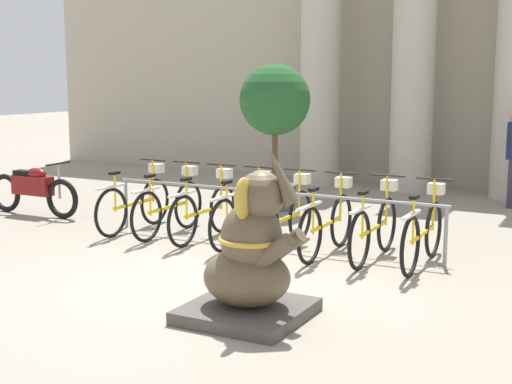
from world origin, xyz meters
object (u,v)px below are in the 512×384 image
at_px(bicycle_4, 285,218).
at_px(bicycle_5, 327,223).
at_px(bicycle_7, 423,232).
at_px(bicycle_2, 205,210).
at_px(potted_tree, 275,111).
at_px(bicycle_1, 169,206).
at_px(motorcycle, 33,189).
at_px(bicycle_6, 375,227).
at_px(bicycle_0, 135,203).
at_px(bicycle_3, 244,214).
at_px(elephant_statue, 251,260).

relative_size(bicycle_4, bicycle_5, 1.00).
height_order(bicycle_4, bicycle_7, same).
bearing_deg(bicycle_4, bicycle_2, -178.90).
height_order(bicycle_4, potted_tree, potted_tree).
distance_m(bicycle_1, bicycle_4, 1.89).
bearing_deg(motorcycle, bicycle_6, -1.28).
bearing_deg(motorcycle, potted_tree, 36.44).
bearing_deg(bicycle_2, motorcycle, 177.17).
xyz_separation_m(bicycle_0, bicycle_5, (3.15, -0.03, 0.00)).
xyz_separation_m(bicycle_3, bicycle_6, (1.89, 0.02, 0.00)).
height_order(bicycle_1, bicycle_5, same).
relative_size(bicycle_2, bicycle_6, 1.00).
xyz_separation_m(bicycle_6, motorcycle, (-6.03, 0.13, 0.03)).
bearing_deg(bicycle_7, bicycle_1, 179.82).
bearing_deg(motorcycle, bicycle_2, -2.83).
height_order(bicycle_5, motorcycle, bicycle_5).
bearing_deg(bicycle_7, elephant_statue, -109.36).
xyz_separation_m(bicycle_0, bicycle_2, (1.26, -0.03, 0.00)).
xyz_separation_m(bicycle_5, elephant_statue, (0.31, -2.68, 0.15)).
relative_size(bicycle_5, elephant_statue, 1.05).
bearing_deg(bicycle_5, bicycle_6, 4.06).
distance_m(bicycle_1, bicycle_5, 2.52).
bearing_deg(bicycle_1, bicycle_6, 0.24).
xyz_separation_m(bicycle_5, potted_tree, (-2.08, 2.63, 1.29)).
bearing_deg(elephant_statue, bicycle_0, 141.95).
relative_size(bicycle_0, motorcycle, 0.92).
xyz_separation_m(bicycle_5, motorcycle, (-5.40, 0.18, 0.03)).
height_order(bicycle_0, bicycle_5, same).
height_order(bicycle_0, bicycle_3, same).
xyz_separation_m(bicycle_0, bicycle_6, (3.78, 0.01, 0.00)).
distance_m(bicycle_2, bicycle_5, 1.89).
relative_size(bicycle_2, motorcycle, 0.92).
bearing_deg(bicycle_6, elephant_statue, -96.65).
bearing_deg(bicycle_6, bicycle_3, -179.32).
xyz_separation_m(bicycle_7, potted_tree, (-3.34, 2.61, 1.29)).
distance_m(bicycle_1, bicycle_6, 3.15).
xyz_separation_m(bicycle_2, potted_tree, (-0.19, 2.62, 1.29)).
relative_size(bicycle_1, bicycle_2, 1.00).
height_order(bicycle_1, bicycle_4, same).
distance_m(bicycle_0, bicycle_1, 0.63).
bearing_deg(bicycle_0, bicycle_1, -0.27).
bearing_deg(bicycle_6, motorcycle, 178.72).
bearing_deg(bicycle_1, bicycle_0, 179.73).
relative_size(bicycle_0, bicycle_5, 1.00).
distance_m(bicycle_0, bicycle_5, 3.15).
xyz_separation_m(bicycle_2, bicycle_6, (2.52, 0.04, 0.00)).
height_order(bicycle_3, bicycle_6, same).
bearing_deg(bicycle_2, bicycle_3, 1.46).
bearing_deg(bicycle_4, motorcycle, 178.21).
bearing_deg(bicycle_5, bicycle_1, 179.28).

